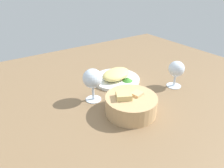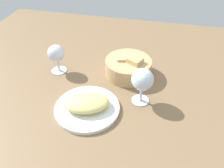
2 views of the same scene
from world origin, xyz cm
name	(u,v)px [view 1 (image 1 of 2)]	position (x,y,z in cm)	size (l,w,h in cm)	color
ground_plane	(139,89)	(0.00, 0.00, -1.00)	(140.00, 140.00, 2.00)	#7E6243
plate	(116,79)	(4.97, -11.29, 0.70)	(23.05, 23.05, 1.40)	white
omelette	(116,74)	(4.97, -11.29, 3.51)	(15.76, 10.74, 4.23)	#E6D279
lettuce_garnish	(127,79)	(2.18, -5.84, 2.26)	(5.03, 5.03, 1.71)	#3A882D
bread_basket	(131,104)	(15.40, 13.05, 3.62)	(19.32, 19.32, 8.93)	tan
wine_glass_near	(93,80)	(22.78, -2.42, 9.48)	(7.90, 7.90, 13.97)	silver
wine_glass_far	(176,70)	(-14.30, 8.49, 8.25)	(7.21, 7.21, 12.49)	silver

